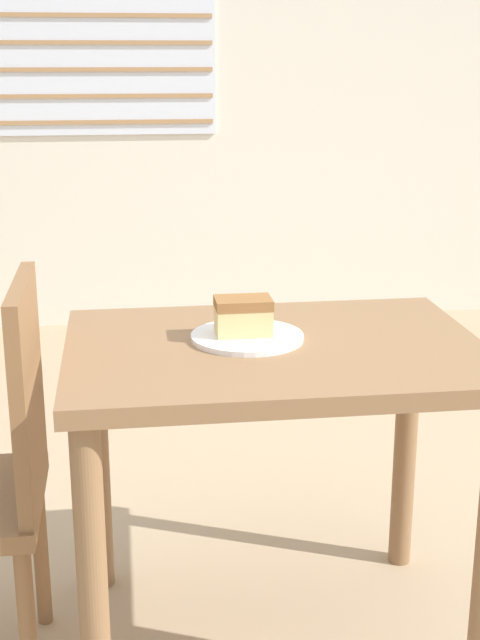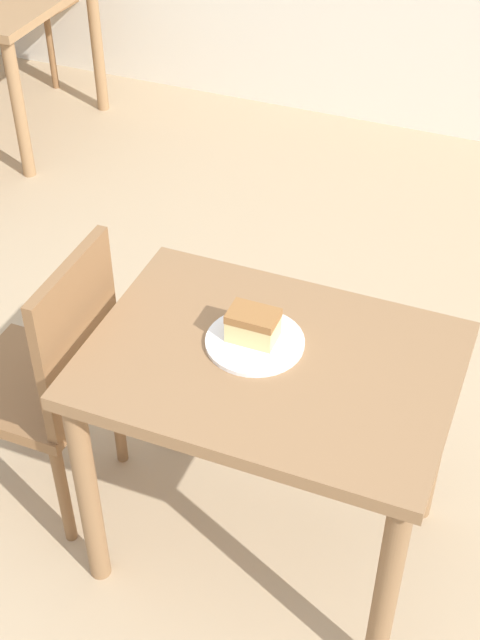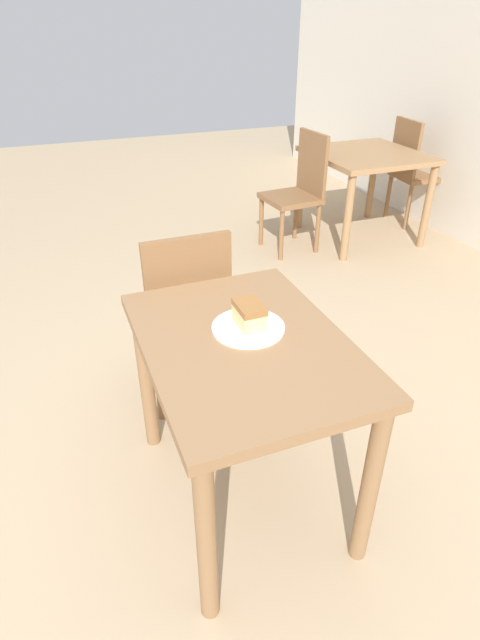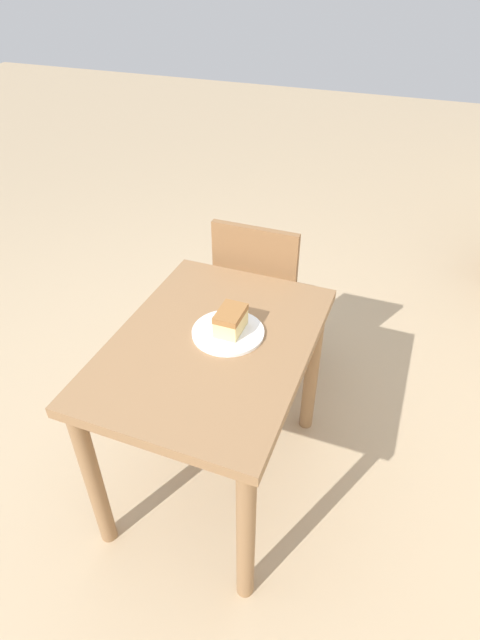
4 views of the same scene
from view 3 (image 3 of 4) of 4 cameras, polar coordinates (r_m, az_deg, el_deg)
ground_plane at (r=2.06m, az=-7.68°, el=-22.56°), size 14.00×14.00×0.00m
dining_table_near at (r=1.72m, az=0.48°, el=-5.86°), size 0.91×0.66×0.74m
dining_table_far at (r=4.35m, az=14.12°, el=16.69°), size 0.87×0.84×0.71m
chair_near_window at (r=2.29m, az=-6.37°, el=0.60°), size 0.39×0.39×0.91m
chair_far_corner at (r=4.06m, az=6.70°, el=14.62°), size 0.42×0.42×0.91m
chair_far_opposite at (r=4.85m, az=19.15°, el=15.97°), size 0.42×0.42×0.91m
plate at (r=1.70m, az=0.95°, el=-0.87°), size 0.25×0.25×0.01m
cake_slice at (r=1.68m, az=1.08°, el=0.66°), size 0.12×0.08×0.08m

